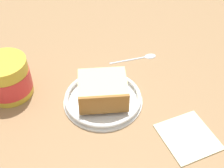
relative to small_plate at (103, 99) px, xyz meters
The scene contains 6 objects.
ground_plane 5.84cm from the small_plate, 67.17° to the right, with size 116.19×116.19×2.74cm, color #936D47.
small_plate is the anchor object (origin of this frame).
cake_slice 2.61cm from the small_plate, 91.82° to the left, with size 10.21×9.24×5.20cm.
tea_mug 20.92cm from the small_plate, 10.67° to the right, with size 9.91×11.74×8.69cm.
teaspoon 18.03cm from the small_plate, 125.64° to the right, with size 12.22×4.00×0.80cm.
folded_napkin 19.04cm from the small_plate, 146.97° to the left, with size 9.66×10.20×0.60cm, color beige.
Camera 1 is at (-1.67, 48.94, 46.29)cm, focal length 47.43 mm.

